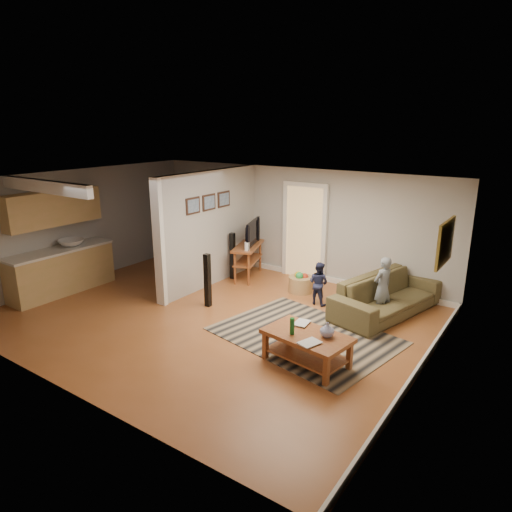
# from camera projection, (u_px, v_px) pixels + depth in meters

# --- Properties ---
(ground) EXTENTS (7.50, 7.50, 0.00)m
(ground) POSITION_uv_depth(u_px,v_px,m) (212.00, 316.00, 8.48)
(ground) COLOR brown
(ground) RESTS_ON ground
(room_shell) EXTENTS (7.54, 6.02, 2.52)m
(room_shell) POSITION_uv_depth(u_px,v_px,m) (183.00, 228.00, 8.98)
(room_shell) COLOR #ACA9A5
(room_shell) RESTS_ON ground
(area_rug) EXTENTS (3.21, 2.59, 0.01)m
(area_rug) POSITION_uv_depth(u_px,v_px,m) (305.00, 336.00, 7.69)
(area_rug) COLOR black
(area_rug) RESTS_ON ground
(sofa) EXTENTS (1.52, 2.58, 0.71)m
(sofa) POSITION_uv_depth(u_px,v_px,m) (386.00, 313.00, 8.64)
(sofa) COLOR #473623
(sofa) RESTS_ON ground
(coffee_table) EXTENTS (1.35, 0.91, 0.74)m
(coffee_table) POSITION_uv_depth(u_px,v_px,m) (308.00, 341.00, 6.70)
(coffee_table) COLOR maroon
(coffee_table) RESTS_ON ground
(tv_console) EXTENTS (0.86, 1.32, 1.07)m
(tv_console) POSITION_uv_depth(u_px,v_px,m) (249.00, 248.00, 10.41)
(tv_console) COLOR maroon
(tv_console) RESTS_ON ground
(speaker_left) EXTENTS (0.11, 0.11, 1.06)m
(speaker_left) POSITION_uv_depth(u_px,v_px,m) (208.00, 280.00, 8.81)
(speaker_left) COLOR black
(speaker_left) RESTS_ON ground
(speaker_right) EXTENTS (0.13, 0.13, 1.08)m
(speaker_right) POSITION_uv_depth(u_px,v_px,m) (232.00, 256.00, 10.40)
(speaker_right) COLOR black
(speaker_right) RESTS_ON ground
(toy_basket) EXTENTS (0.51, 0.51, 0.46)m
(toy_basket) POSITION_uv_depth(u_px,v_px,m) (301.00, 283.00, 9.65)
(toy_basket) COLOR #A07F45
(toy_basket) RESTS_ON ground
(child) EXTENTS (0.41, 0.49, 1.14)m
(child) POSITION_uv_depth(u_px,v_px,m) (380.00, 316.00, 8.49)
(child) COLOR gray
(child) RESTS_ON ground
(toddler) EXTENTS (0.45, 0.37, 0.87)m
(toddler) POSITION_uv_depth(u_px,v_px,m) (318.00, 304.00, 9.07)
(toddler) COLOR #212546
(toddler) RESTS_ON ground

